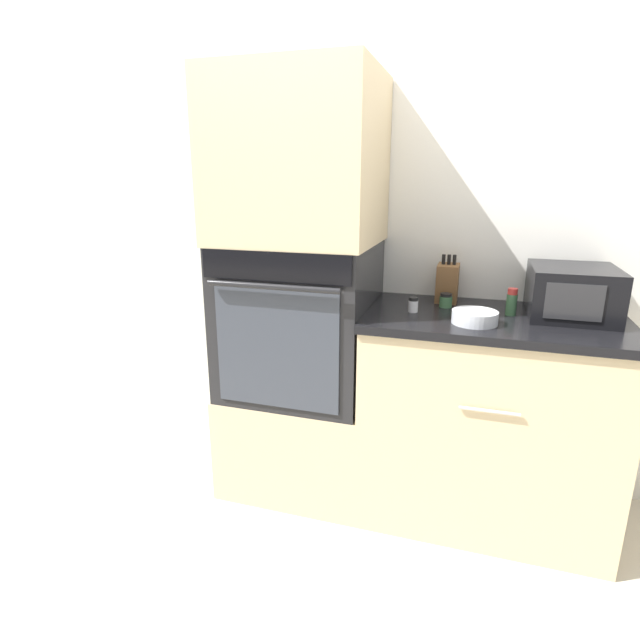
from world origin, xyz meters
The scene contains 12 objects.
ground_plane centered at (0.00, 0.00, 0.00)m, with size 12.00×12.00×0.00m, color beige.
wall_back centered at (0.00, 0.63, 1.25)m, with size 8.00×0.05×2.50m.
oven_cabinet_base centered at (-0.34, 0.30, 0.25)m, with size 0.69×0.60×0.50m.
wall_oven centered at (-0.34, 0.30, 0.85)m, with size 0.67×0.64×0.71m.
oven_cabinet_upper centered at (-0.34, 0.30, 1.56)m, with size 0.69×0.60×0.71m.
counter_unit centered at (0.51, 0.30, 0.47)m, with size 1.05×0.63×0.93m.
microwave centered at (0.80, 0.39, 1.04)m, with size 0.33×0.38×0.21m.
knife_block centered at (0.30, 0.51, 1.02)m, with size 0.10×0.14×0.22m.
bowl centered at (0.43, 0.16, 0.96)m, with size 0.18×0.18×0.05m.
condiment_jar_near centered at (0.18, 0.26, 0.96)m, with size 0.04×0.04×0.06m.
condiment_jar_mid centered at (0.58, 0.34, 0.99)m, with size 0.04×0.04×0.11m.
condiment_jar_far centered at (0.31, 0.39, 0.96)m, with size 0.06×0.06×0.06m.
Camera 1 is at (0.42, -1.82, 1.48)m, focal length 28.00 mm.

